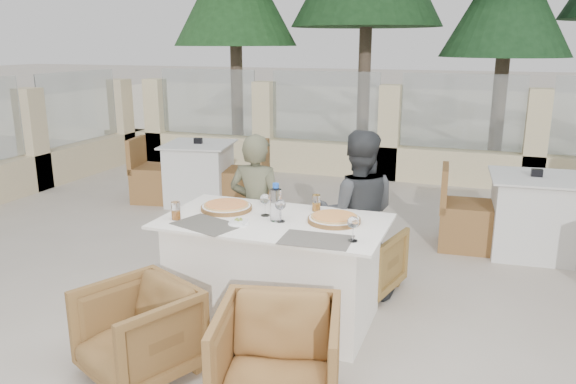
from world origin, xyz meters
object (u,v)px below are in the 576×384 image
(wine_glass_near, at_px, (280,209))
(armchair_near_left, at_px, (138,332))
(water_bottle, at_px, (276,202))
(wine_glass_centre, at_px, (265,204))
(armchair_far_right, at_px, (363,259))
(beer_glass_right, at_px, (316,203))
(armchair_far_left, at_px, (241,249))
(bg_table_b, at_px, (532,215))
(pizza_left, at_px, (226,207))
(beer_glass_left, at_px, (176,211))
(bg_table_a, at_px, (199,173))
(diner_right, at_px, (357,214))
(diner_left, at_px, (257,211))
(pizza_right, at_px, (334,219))
(armchair_near_right, at_px, (277,361))
(dining_table, at_px, (274,270))
(wine_glass_corner, at_px, (353,227))
(olive_dish, at_px, (239,221))

(wine_glass_near, bearing_deg, armchair_near_left, -121.26)
(water_bottle, bearing_deg, wine_glass_centre, 144.02)
(wine_glass_near, distance_m, armchair_far_right, 1.06)
(wine_glass_centre, xyz_separation_m, beer_glass_right, (0.31, 0.24, -0.03))
(wine_glass_near, height_order, armchair_near_left, wine_glass_near)
(armchair_far_left, bearing_deg, armchair_far_right, -147.33)
(wine_glass_near, relative_size, bg_table_b, 0.11)
(pizza_left, relative_size, armchair_far_right, 0.66)
(beer_glass_left, relative_size, bg_table_a, 0.08)
(wine_glass_near, xyz_separation_m, diner_right, (0.40, 0.66, -0.19))
(armchair_far_right, bearing_deg, diner_left, 25.36)
(pizza_right, distance_m, armchair_far_left, 1.19)
(armchair_near_right, bearing_deg, dining_table, 98.91)
(pizza_left, xyz_separation_m, armchair_far_right, (0.93, 0.62, -0.53))
(dining_table, bearing_deg, beer_glass_right, 54.77)
(wine_glass_corner, bearing_deg, beer_glass_left, 179.35)
(dining_table, height_order, bg_table_a, same)
(wine_glass_corner, bearing_deg, olive_dish, 175.88)
(wine_glass_centre, distance_m, bg_table_a, 3.20)
(dining_table, relative_size, wine_glass_corner, 8.70)
(wine_glass_centre, height_order, diner_left, diner_left)
(olive_dish, height_order, bg_table_a, olive_dish)
(dining_table, xyz_separation_m, beer_glass_right, (0.22, 0.31, 0.45))
(beer_glass_left, bearing_deg, dining_table, 18.98)
(armchair_far_right, relative_size, diner_left, 0.45)
(armchair_near_left, distance_m, armchair_near_right, 0.93)
(dining_table, xyz_separation_m, armchair_far_left, (-0.53, 0.58, -0.11))
(wine_glass_near, xyz_separation_m, armchair_far_right, (0.44, 0.75, -0.60))
(wine_glass_centre, relative_size, diner_right, 0.14)
(wine_glass_centre, bearing_deg, bg_table_a, 127.61)
(pizza_left, bearing_deg, armchair_far_right, 33.71)
(diner_left, bearing_deg, wine_glass_corner, 142.01)
(wine_glass_near, height_order, diner_right, diner_right)
(diner_left, bearing_deg, beer_glass_right, 158.75)
(water_bottle, distance_m, armchair_far_right, 1.09)
(armchair_near_right, relative_size, diner_left, 0.53)
(armchair_near_left, distance_m, diner_right, 1.91)
(pizza_left, xyz_separation_m, olive_dish, (0.24, -0.29, -0.00))
(wine_glass_near, height_order, beer_glass_right, wine_glass_near)
(wine_glass_near, distance_m, diner_left, 0.74)
(dining_table, distance_m, diner_right, 0.84)
(pizza_right, relative_size, armchair_far_right, 0.63)
(pizza_right, bearing_deg, armchair_near_left, -131.17)
(armchair_far_left, distance_m, bg_table_b, 2.82)
(beer_glass_right, bearing_deg, diner_right, 53.51)
(pizza_left, bearing_deg, armchair_near_right, -53.03)
(beer_glass_right, bearing_deg, diner_left, 158.71)
(pizza_right, xyz_separation_m, armchair_near_right, (-0.00, -1.10, -0.48))
(wine_glass_near, relative_size, armchair_far_right, 0.31)
(diner_left, bearing_deg, olive_dish, 103.80)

